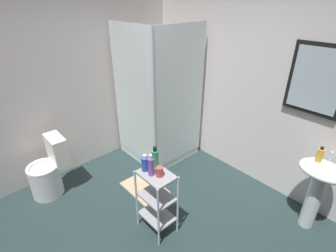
{
  "coord_description": "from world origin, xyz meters",
  "views": [
    {
      "loc": [
        1.43,
        -0.98,
        2.3
      ],
      "look_at": [
        -0.37,
        0.63,
        1.04
      ],
      "focal_mm": 27.15,
      "sensor_mm": 36.0,
      "label": 1
    }
  ],
  "objects": [
    {
      "name": "body_wash_bottle_green",
      "position": [
        -0.22,
        0.32,
        0.84
      ],
      "size": [
        0.07,
        0.07,
        0.23
      ],
      "color": "#309254",
      "rests_on": "storage_cart"
    },
    {
      "name": "rinse_cup",
      "position": [
        -0.08,
        0.26,
        0.79
      ],
      "size": [
        0.07,
        0.07,
        0.1
      ],
      "primitive_type": "cylinder",
      "color": "#B24742",
      "rests_on": "storage_cart"
    },
    {
      "name": "bath_mat",
      "position": [
        -0.72,
        0.52,
        0.01
      ],
      "size": [
        0.6,
        0.4,
        0.02
      ],
      "primitive_type": "cube",
      "color": "tan",
      "rests_on": "ground_plane"
    },
    {
      "name": "wall_left",
      "position": [
        -1.85,
        0.0,
        1.25
      ],
      "size": [
        0.1,
        4.2,
        2.5
      ],
      "primitive_type": "cube",
      "color": "silver",
      "rests_on": "ground_plane"
    },
    {
      "name": "hand_soap_bottle",
      "position": [
        0.87,
        1.54,
        0.88
      ],
      "size": [
        0.06,
        0.06,
        0.17
      ],
      "color": "gold",
      "rests_on": "pedestal_sink"
    },
    {
      "name": "storage_cart",
      "position": [
        -0.12,
        0.25,
        0.44
      ],
      "size": [
        0.38,
        0.28,
        0.74
      ],
      "color": "silver",
      "rests_on": "ground_plane"
    },
    {
      "name": "wall_back",
      "position": [
        0.01,
        1.85,
        1.25
      ],
      "size": [
        4.2,
        0.14,
        2.5
      ],
      "color": "silver",
      "rests_on": "ground_plane"
    },
    {
      "name": "toilet",
      "position": [
        -1.48,
        -0.4,
        0.31
      ],
      "size": [
        0.37,
        0.49,
        0.76
      ],
      "color": "white",
      "rests_on": "ground_plane"
    },
    {
      "name": "conditioner_bottle_purple",
      "position": [
        -0.15,
        0.21,
        0.84
      ],
      "size": [
        0.06,
        0.06,
        0.23
      ],
      "color": "purple",
      "rests_on": "storage_cart"
    },
    {
      "name": "shower_stall",
      "position": [
        -1.21,
        1.17,
        0.46
      ],
      "size": [
        0.92,
        0.92,
        2.0
      ],
      "color": "white",
      "rests_on": "ground_plane"
    },
    {
      "name": "ground_plane",
      "position": [
        0.0,
        0.0,
        -0.01
      ],
      "size": [
        4.2,
        4.2,
        0.02
      ],
      "primitive_type": "cube",
      "color": "#233434"
    },
    {
      "name": "pedestal_sink",
      "position": [
        0.95,
        1.52,
        0.58
      ],
      "size": [
        0.46,
        0.37,
        0.81
      ],
      "color": "white",
      "rests_on": "ground_plane"
    },
    {
      "name": "shampoo_bottle_blue",
      "position": [
        -0.24,
        0.21,
        0.82
      ],
      "size": [
        0.07,
        0.07,
        0.18
      ],
      "color": "#244CB3",
      "rests_on": "storage_cart"
    },
    {
      "name": "sink_faucet",
      "position": [
        0.95,
        1.64,
        0.86
      ],
      "size": [
        0.03,
        0.03,
        0.1
      ],
      "primitive_type": "cylinder",
      "color": "silver",
      "rests_on": "pedestal_sink"
    }
  ]
}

